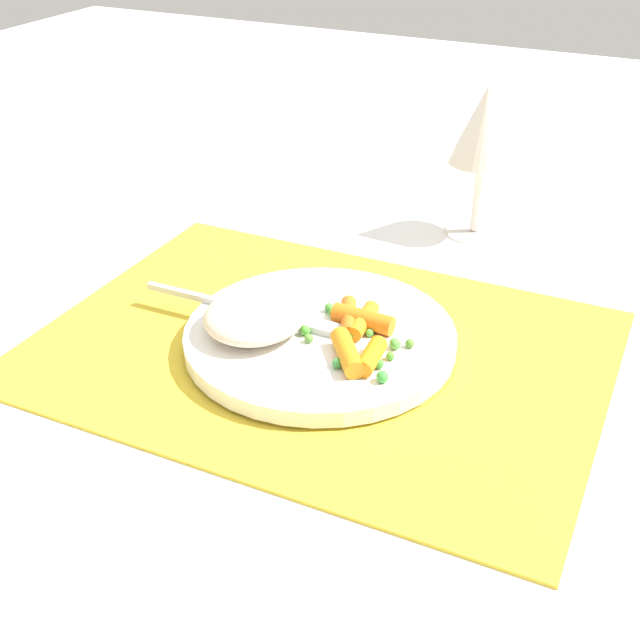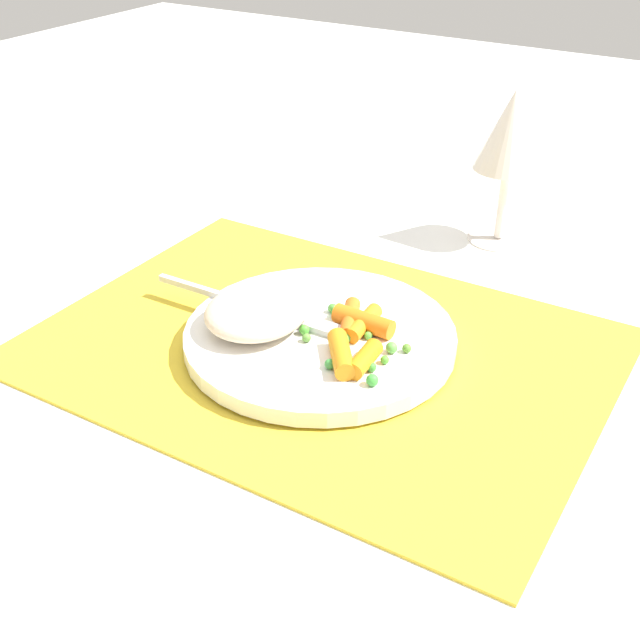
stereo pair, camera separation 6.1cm
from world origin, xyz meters
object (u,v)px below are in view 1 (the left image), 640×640
plate (320,337)px  wine_glass (485,130)px  rice_mound (255,315)px  carrot_portion (358,333)px  fork (268,314)px

plate → wine_glass: bearing=79.8°
plate → rice_mound: (-0.05, -0.02, 0.02)m
carrot_portion → wine_glass: size_ratio=0.65×
plate → fork: size_ratio=1.12×
wine_glass → carrot_portion: bearing=-93.3°
plate → carrot_portion: carrot_portion is taller
carrot_portion → rice_mound: bearing=-166.3°
rice_mound → wine_glass: 0.34m
fork → wine_glass: wine_glass is taller
plate → fork: 0.05m
rice_mound → carrot_portion: rice_mound is taller
fork → carrot_portion: bearing=-0.8°
carrot_portion → wine_glass: wine_glass is taller
carrot_portion → plate: bearing=177.5°
plate → wine_glass: (0.05, 0.29, 0.10)m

